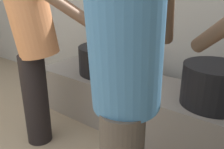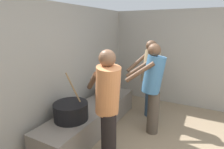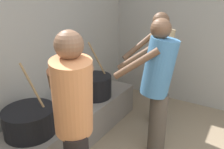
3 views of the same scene
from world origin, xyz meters
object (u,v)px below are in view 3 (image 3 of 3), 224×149
cooking_pot_main (95,86)px  cook_in_tan_shirt (158,64)px  cook_in_orange_shirt (74,117)px  cook_in_blue_shirt (158,82)px  cooking_pot_secondary (30,121)px

cooking_pot_main → cook_in_tan_shirt: size_ratio=0.48×
cooking_pot_main → cook_in_orange_shirt: (-1.15, -0.65, 0.30)m
cook_in_tan_shirt → cooking_pot_main: bearing=122.9°
cooking_pot_main → cook_in_tan_shirt: cook_in_tan_shirt is taller
cook_in_orange_shirt → cook_in_blue_shirt: size_ratio=1.00×
cooking_pot_secondary → cook_in_orange_shirt: (-0.11, -0.71, 0.32)m
cooking_pot_secondary → cook_in_blue_shirt: size_ratio=0.46×
cooking_pot_main → cooking_pot_secondary: bearing=176.6°
cook_in_orange_shirt → cook_in_tan_shirt: bearing=-2.1°
cooking_pot_main → cook_in_tan_shirt: (0.46, -0.71, 0.31)m
cooking_pot_secondary → cook_in_orange_shirt: bearing=-99.1°
cooking_pot_secondary → cook_in_orange_shirt: size_ratio=0.46×
cook_in_orange_shirt → cook_in_blue_shirt: bearing=-15.4°
cooking_pot_secondary → cook_in_tan_shirt: size_ratio=0.46×
cooking_pot_main → cook_in_blue_shirt: size_ratio=0.48×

